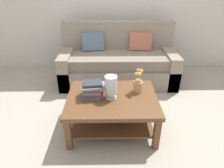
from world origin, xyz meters
TOP-DOWN VIEW (x-y plane):
  - ground_plane at (0.00, 0.00)m, footprint 10.00×10.00m
  - back_wall at (0.00, 1.65)m, footprint 6.40×0.12m
  - couch at (0.04, 0.93)m, footprint 2.07×0.90m
  - coffee_table at (-0.09, -0.45)m, footprint 1.11×0.87m
  - book_stack_main at (-0.33, -0.42)m, footprint 0.32×0.24m
  - glass_hurricane_vase at (-0.10, -0.47)m, footprint 0.15×0.15m
  - flower_pitcher at (0.24, -0.32)m, footprint 0.12×0.12m

SIDE VIEW (x-z plane):
  - ground_plane at x=0.00m, z-range 0.00..0.00m
  - coffee_table at x=-0.09m, z-range 0.10..0.57m
  - couch at x=0.04m, z-range -0.17..0.89m
  - book_stack_main at x=-0.33m, z-range 0.47..0.66m
  - flower_pitcher at x=0.24m, z-range 0.43..0.74m
  - glass_hurricane_vase at x=-0.10m, z-range 0.49..0.78m
  - back_wall at x=0.00m, z-range 0.00..2.70m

